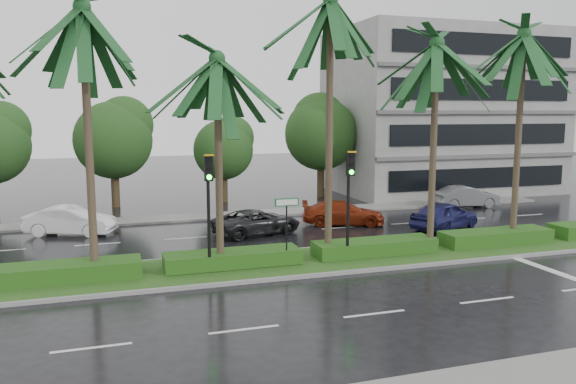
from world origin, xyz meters
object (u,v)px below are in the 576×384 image
object	(u,v)px
signal_median_left	(209,196)
car_blue	(445,215)
car_red	(343,213)
car_darkgrey	(257,222)
street_sign	(287,214)
car_white	(70,221)
car_grey	(466,197)

from	to	relation	value
signal_median_left	car_blue	bearing A→B (deg)	19.96
signal_median_left	car_red	size ratio (longest dim) A/B	0.99
signal_median_left	car_darkgrey	world-z (taller)	signal_median_left
signal_median_left	street_sign	distance (m)	3.13
car_darkgrey	car_blue	distance (m)	9.67
street_sign	car_white	xyz separation A→B (m)	(-8.27, 9.06, -1.42)
signal_median_left	car_darkgrey	distance (m)	7.79
signal_median_left	car_blue	world-z (taller)	signal_median_left
street_sign	car_white	size ratio (longest dim) A/B	0.61
car_red	car_grey	bearing A→B (deg)	-55.69
car_white	car_darkgrey	distance (m)	9.18
car_blue	street_sign	bearing A→B (deg)	90.24
signal_median_left	street_sign	xyz separation A→B (m)	(3.00, 0.18, -0.87)
signal_median_left	car_red	bearing A→B (deg)	41.22
street_sign	car_white	bearing A→B (deg)	132.38
car_white	car_grey	size ratio (longest dim) A/B	1.03
car_darkgrey	car_red	world-z (taller)	car_red
street_sign	car_blue	world-z (taller)	street_sign
car_darkgrey	car_grey	xyz separation A→B (m)	(14.67, 3.62, 0.06)
car_grey	car_red	bearing A→B (deg)	110.51
street_sign	car_darkgrey	xyz separation A→B (m)	(0.50, 6.36, -1.50)
car_white	car_red	xyz separation A→B (m)	(13.77, -1.80, -0.06)
car_red	car_blue	distance (m)	5.26
car_white	signal_median_left	bearing A→B (deg)	-130.59
signal_median_left	car_grey	xyz separation A→B (m)	(18.17, 10.16, -2.31)
car_white	car_darkgrey	size ratio (longest dim) A/B	0.95
car_red	car_blue	xyz separation A→B (m)	(4.50, -2.73, 0.09)
car_blue	car_darkgrey	bearing A→B (deg)	54.98
car_white	car_red	world-z (taller)	car_white
signal_median_left	car_blue	distance (m)	14.02
car_blue	car_red	bearing A→B (deg)	34.62
street_sign	car_blue	size ratio (longest dim) A/B	0.61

